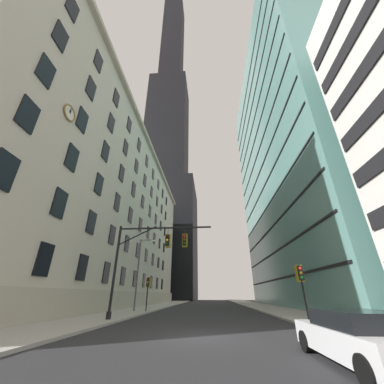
# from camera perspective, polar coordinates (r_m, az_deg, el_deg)

# --- Properties ---
(ground_plane) EXTENTS (102.00, 160.00, 0.10)m
(ground_plane) POSITION_cam_1_polar(r_m,az_deg,el_deg) (12.11, 2.17, -33.62)
(ground_plane) COLOR #28282B
(sidewalk_left) EXTENTS (5.00, 160.00, 0.15)m
(sidewalk_left) POSITION_cam_1_polar(r_m,az_deg,el_deg) (15.12, -36.94, -27.09)
(sidewalk_left) COLOR #A8A399
(sidewalk_left) RESTS_ON ground
(station_building) EXTENTS (17.07, 61.26, 29.70)m
(station_building) POSITION_cam_1_polar(r_m,az_deg,el_deg) (43.60, -22.70, -5.61)
(station_building) COLOR beige
(station_building) RESTS_ON ground
(dark_skyscraper) EXTENTS (27.14, 27.14, 208.73)m
(dark_skyscraper) POSITION_cam_1_polar(r_m,az_deg,el_deg) (106.99, -6.62, 9.72)
(dark_skyscraper) COLOR black
(dark_skyscraper) RESTS_ON ground
(glass_office_midrise) EXTENTS (14.87, 43.35, 54.62)m
(glass_office_midrise) POSITION_cam_1_polar(r_m,az_deg,el_deg) (49.85, 25.08, 8.48)
(glass_office_midrise) COLOR slate
(glass_office_midrise) RESTS_ON ground
(traffic_signal_mast) EXTENTS (7.86, 0.63, 6.95)m
(traffic_signal_mast) POSITION_cam_1_polar(r_m,az_deg,el_deg) (18.70, -9.75, -14.49)
(traffic_signal_mast) COLOR black
(traffic_signal_mast) RESTS_ON sidewalk_left
(traffic_light_near_right) EXTENTS (0.40, 0.63, 3.41)m
(traffic_light_near_right) POSITION_cam_1_polar(r_m,az_deg,el_deg) (17.01, 26.19, -18.96)
(traffic_light_near_right) COLOR black
(traffic_light_near_right) RESTS_ON sidewalk_right
(traffic_light_far_left) EXTENTS (0.40, 0.63, 3.43)m
(traffic_light_far_left) POSITION_cam_1_polar(r_m,az_deg,el_deg) (27.69, -11.27, -22.29)
(traffic_light_far_left) COLOR black
(traffic_light_far_left) RESTS_ON sidewalk_left
(street_lamppost) EXTENTS (1.95, 0.32, 7.98)m
(street_lamppost) POSITION_cam_1_polar(r_m,az_deg,el_deg) (28.50, -13.22, -18.21)
(street_lamppost) COLOR #47474C
(street_lamppost) RESTS_ON sidewalk_left
(parked_car) EXTENTS (2.00, 4.63, 1.36)m
(parked_car) POSITION_cam_1_polar(r_m,az_deg,el_deg) (8.64, 37.35, -27.73)
(parked_car) COLOR silver
(parked_car) RESTS_ON ground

